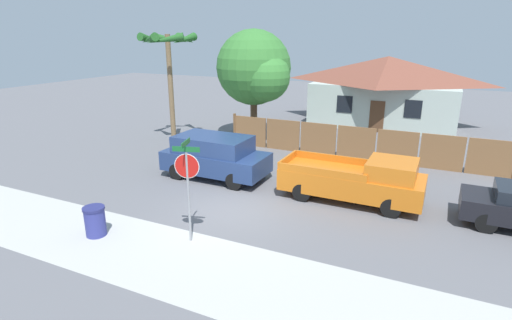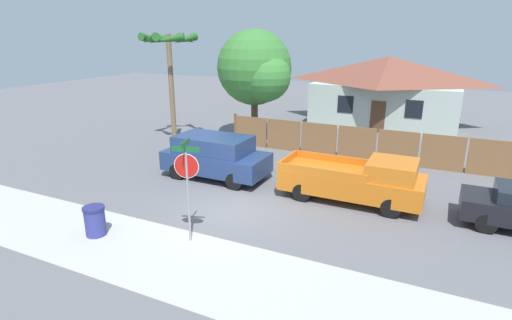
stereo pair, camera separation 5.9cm
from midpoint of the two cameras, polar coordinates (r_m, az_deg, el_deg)
name	(u,v)px [view 2 (the right image)]	position (r m, az deg, el deg)	size (l,w,h in m)	color
ground_plane	(231,210)	(14.38, -3.41, -7.10)	(80.00, 80.00, 0.00)	slate
sidewalk_strip	(169,258)	(11.73, -12.15, -13.56)	(36.00, 3.20, 0.01)	#B2B2AD
wooden_fence	(356,143)	(20.43, 14.24, 2.35)	(13.78, 0.12, 1.75)	brown
house	(387,89)	(29.28, 18.24, 9.58)	(10.05, 6.50, 4.58)	#B2C1B7
oak_tree	(257,70)	(23.18, 0.19, 12.79)	(4.48, 4.26, 6.31)	brown
palm_tree	(169,49)	(22.89, -12.25, 15.28)	(2.98, 3.19, 6.08)	brown
red_suv	(215,156)	(17.27, -5.73, 0.62)	(4.52, 2.08, 1.85)	navy
orange_pickup	(357,180)	(15.21, 14.34, -2.80)	(5.18, 1.98, 1.74)	orange
stop_sign	(187,175)	(11.68, -9.69, -2.10)	(0.78, 0.70, 3.14)	gray
trash_bin	(95,221)	(13.42, -21.90, -8.06)	(0.66, 0.66, 0.95)	navy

